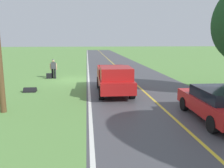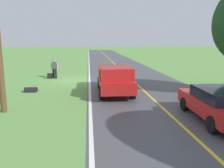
{
  "view_description": "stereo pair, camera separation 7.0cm",
  "coord_description": "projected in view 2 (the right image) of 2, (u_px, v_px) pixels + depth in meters",
  "views": [
    {
      "loc": [
        -1.25,
        19.94,
        3.42
      ],
      "look_at": [
        -2.28,
        10.41,
        1.58
      ],
      "focal_mm": 37.0,
      "sensor_mm": 36.0,
      "label": 1
    },
    {
      "loc": [
        -1.32,
        19.95,
        3.42
      ],
      "look_at": [
        -2.28,
        10.41,
        1.58
      ],
      "focal_mm": 37.0,
      "sensor_mm": 36.0,
      "label": 2
    }
  ],
  "objects": [
    {
      "name": "ground_plane",
      "position": [
        74.0,
        80.0,
        20.0
      ],
      "size": [
        200.0,
        200.0,
        0.0
      ],
      "primitive_type": "plane",
      "color": "#609347"
    },
    {
      "name": "suitcase_carried",
      "position": [
        50.0,
        76.0,
        20.69
      ],
      "size": [
        0.47,
        0.24,
        0.48
      ],
      "primitive_type": "cube",
      "rotation": [
        0.0,
        0.0,
        1.65
      ],
      "color": "black",
      "rests_on": "ground"
    },
    {
      "name": "lane_centre_line",
      "position": [
        131.0,
        79.0,
        20.5
      ],
      "size": [
        0.14,
        117.6,
        0.0
      ],
      "primitive_type": "cube",
      "color": "gold",
      "rests_on": "ground"
    },
    {
      "name": "sedan_mid_oncoming",
      "position": [
        217.0,
        103.0,
        9.83
      ],
      "size": [
        2.06,
        4.47,
        1.41
      ],
      "color": "red",
      "rests_on": "ground"
    },
    {
      "name": "hitchhiker_walking",
      "position": [
        54.0,
        67.0,
        20.7
      ],
      "size": [
        0.62,
        0.51,
        1.75
      ],
      "color": "black",
      "rests_on": "ground"
    },
    {
      "name": "lane_edge_line",
      "position": [
        89.0,
        80.0,
        20.14
      ],
      "size": [
        0.16,
        117.6,
        0.0
      ],
      "primitive_type": "cube",
      "color": "silver",
      "rests_on": "ground"
    },
    {
      "name": "road_surface",
      "position": [
        131.0,
        79.0,
        20.5
      ],
      "size": [
        7.71,
        120.0,
        0.0
      ],
      "primitive_type": "cube",
      "color": "#47474C",
      "rests_on": "ground"
    },
    {
      "name": "drainage_culvert",
      "position": [
        31.0,
        92.0,
        15.46
      ],
      "size": [
        0.8,
        0.6,
        0.6
      ],
      "primitive_type": "cylinder",
      "rotation": [
        0.0,
        1.57,
        0.0
      ],
      "color": "black",
      "rests_on": "ground"
    },
    {
      "name": "pickup_truck_passing",
      "position": [
        115.0,
        79.0,
        14.74
      ],
      "size": [
        2.15,
        5.42,
        1.82
      ],
      "color": "#B21919",
      "rests_on": "ground"
    }
  ]
}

